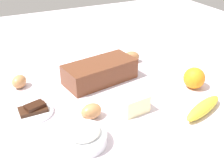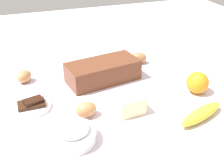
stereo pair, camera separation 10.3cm
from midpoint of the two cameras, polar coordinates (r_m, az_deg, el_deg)
The scene contains 10 objects.
ground_plane at distance 1.06m, azimuth 2.79°, elevation -2.44°, with size 2.40×2.40×0.02m, color silver.
loaf_pan at distance 1.12m, azimuth 0.64°, elevation 2.57°, with size 0.30×0.17×0.08m.
flour_bowl at distance 0.82m, azimuth -4.27°, elevation -9.93°, with size 0.13×0.13×0.06m.
banana at distance 0.97m, azimuth 20.35°, elevation -5.71°, with size 0.19×0.04×0.04m, color yellow.
orange_fruit at distance 1.10m, azimuth 19.31°, elevation 0.18°, with size 0.08×0.08×0.08m, color orange.
butter_block at distance 0.94m, azimuth 6.72°, elevation -4.28°, with size 0.09×0.06×0.06m, color #F4EDB2.
egg_near_butter at distance 1.15m, azimuth -14.73°, elevation 1.38°, with size 0.05×0.05×0.06m, color #B87C4B.
egg_beside_bowl at distance 1.28m, azimuth 7.66°, elevation 5.12°, with size 0.05×0.05×0.07m, color #A36D42.
egg_loose at distance 0.92m, azimuth -1.96°, elevation -5.27°, with size 0.05×0.05×0.07m, color #B77C4B.
chocolate_plate at distance 0.99m, azimuth -12.86°, elevation -4.27°, with size 0.13×0.13×0.03m.
Camera 2 is at (-0.30, -0.85, 0.55)m, focal length 45.79 mm.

